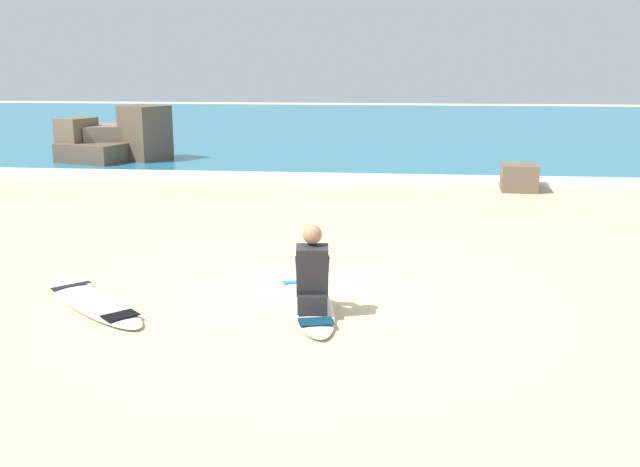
{
  "coord_description": "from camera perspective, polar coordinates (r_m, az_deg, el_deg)",
  "views": [
    {
      "loc": [
        0.95,
        -8.14,
        2.72
      ],
      "look_at": [
        -0.01,
        0.91,
        0.55
      ],
      "focal_mm": 40.99,
      "sensor_mm": 36.0,
      "label": 1
    }
  ],
  "objects": [
    {
      "name": "breaking_foam",
      "position": [
        16.93,
        2.79,
        4.32
      ],
      "size": [
        80.0,
        0.9,
        0.11
      ],
      "primitive_type": "cube",
      "color": "white",
      "rests_on": "ground"
    },
    {
      "name": "rock_outcrop_distant",
      "position": [
        20.57,
        -15.77,
        6.83
      ],
      "size": [
        3.04,
        2.61,
        1.54
      ],
      "color": "brown",
      "rests_on": "ground"
    },
    {
      "name": "surfer_seated",
      "position": [
        7.92,
        -0.6,
        -3.35
      ],
      "size": [
        0.42,
        0.73,
        0.95
      ],
      "color": "#232326",
      "rests_on": "surfboard_main"
    },
    {
      "name": "shoreline_rock",
      "position": [
        16.15,
        15.28,
        4.24
      ],
      "size": [
        0.8,
        0.86,
        0.57
      ],
      "primitive_type": "cube",
      "rotation": [
        0.0,
        0.0,
        1.51
      ],
      "color": "brown",
      "rests_on": "ground"
    },
    {
      "name": "surfboard_spare_near",
      "position": [
        8.75,
        -17.33,
        -5.09
      ],
      "size": [
        2.0,
        1.97,
        0.08
      ],
      "color": "silver",
      "rests_on": "ground"
    },
    {
      "name": "ground_plane",
      "position": [
        8.63,
        -0.55,
        -4.95
      ],
      "size": [
        80.0,
        80.0,
        0.0
      ],
      "primitive_type": "plane",
      "color": "#CCB584"
    },
    {
      "name": "sea",
      "position": [
        30.52,
        4.31,
        8.33
      ],
      "size": [
        80.0,
        28.0,
        0.1
      ],
      "primitive_type": "cube",
      "color": "teal",
      "rests_on": "ground"
    },
    {
      "name": "surfboard_main",
      "position": [
        8.35,
        -0.97,
        -5.34
      ],
      "size": [
        1.06,
        2.42,
        0.08
      ],
      "color": "#EFE5C6",
      "rests_on": "ground"
    }
  ]
}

